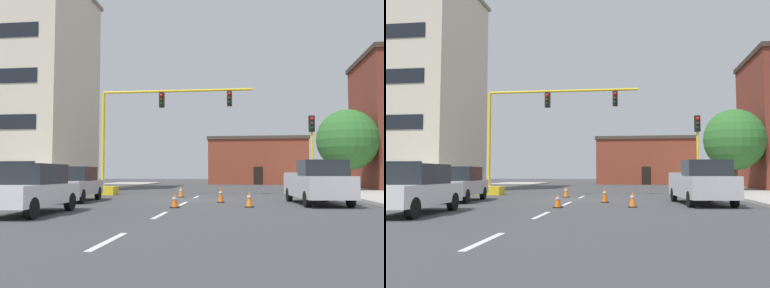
% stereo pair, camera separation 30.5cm
% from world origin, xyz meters
% --- Properties ---
extents(ground_plane, '(160.00, 160.00, 0.00)m').
position_xyz_m(ground_plane, '(0.00, 0.00, 0.00)').
color(ground_plane, '#424244').
extents(sidewalk_left, '(6.00, 56.00, 0.14)m').
position_xyz_m(sidewalk_left, '(-11.63, 8.00, 0.07)').
color(sidewalk_left, '#B2ADA3').
rests_on(sidewalk_left, ground_plane).
extents(sidewalk_right, '(6.00, 56.00, 0.14)m').
position_xyz_m(sidewalk_right, '(11.63, 8.00, 0.07)').
color(sidewalk_right, '#B2ADA3').
rests_on(sidewalk_right, ground_plane).
extents(lane_stripe_seg_0, '(0.16, 2.40, 0.01)m').
position_xyz_m(lane_stripe_seg_0, '(0.00, -14.00, 0.00)').
color(lane_stripe_seg_0, silver).
rests_on(lane_stripe_seg_0, ground_plane).
extents(lane_stripe_seg_1, '(0.16, 2.40, 0.01)m').
position_xyz_m(lane_stripe_seg_1, '(0.00, -8.50, 0.00)').
color(lane_stripe_seg_1, silver).
rests_on(lane_stripe_seg_1, ground_plane).
extents(lane_stripe_seg_2, '(0.16, 2.40, 0.01)m').
position_xyz_m(lane_stripe_seg_2, '(0.00, -3.00, 0.00)').
color(lane_stripe_seg_2, silver).
rests_on(lane_stripe_seg_2, ground_plane).
extents(lane_stripe_seg_3, '(0.16, 2.40, 0.01)m').
position_xyz_m(lane_stripe_seg_3, '(0.00, 2.50, 0.00)').
color(lane_stripe_seg_3, silver).
rests_on(lane_stripe_seg_3, ground_plane).
extents(building_tall_left, '(14.91, 10.40, 17.67)m').
position_xyz_m(building_tall_left, '(-18.29, 11.66, 8.85)').
color(building_tall_left, beige).
rests_on(building_tall_left, ground_plane).
extents(building_brick_center, '(12.60, 7.97, 6.02)m').
position_xyz_m(building_brick_center, '(4.54, 33.80, 3.02)').
color(building_brick_center, brown).
rests_on(building_brick_center, ground_plane).
extents(traffic_signal_gantry, '(10.69, 1.20, 6.83)m').
position_xyz_m(traffic_signal_gantry, '(-4.91, 4.26, 2.34)').
color(traffic_signal_gantry, yellow).
rests_on(traffic_signal_gantry, ground_plane).
extents(traffic_light_pole_right, '(0.32, 0.47, 4.80)m').
position_xyz_m(traffic_light_pole_right, '(6.82, 2.84, 3.53)').
color(traffic_light_pole_right, yellow).
rests_on(traffic_light_pole_right, ground_plane).
extents(tree_right_mid, '(4.69, 4.69, 6.33)m').
position_xyz_m(tree_right_mid, '(10.76, 11.06, 3.97)').
color(tree_right_mid, '#4C3823').
rests_on(tree_right_mid, ground_plane).
extents(pickup_truck_silver, '(2.50, 5.56, 1.99)m').
position_xyz_m(pickup_truck_silver, '(6.14, -2.69, 0.97)').
color(pickup_truck_silver, '#BCBCC1').
rests_on(pickup_truck_silver, ground_plane).
extents(sedan_white_near_left, '(1.94, 4.54, 1.74)m').
position_xyz_m(sedan_white_near_left, '(-4.52, -8.72, 0.89)').
color(sedan_white_near_left, white).
rests_on(sedan_white_near_left, ground_plane).
extents(sedan_silver_mid_left, '(2.24, 4.65, 1.74)m').
position_xyz_m(sedan_silver_mid_left, '(-5.68, -2.08, 0.89)').
color(sedan_silver_mid_left, '#B7B7BC').
rests_on(sedan_silver_mid_left, ground_plane).
extents(traffic_cone_roadside_a, '(0.36, 0.36, 0.69)m').
position_xyz_m(traffic_cone_roadside_a, '(3.04, -4.75, 0.34)').
color(traffic_cone_roadside_a, black).
rests_on(traffic_cone_roadside_a, ground_plane).
extents(traffic_cone_roadside_b, '(0.36, 0.36, 0.60)m').
position_xyz_m(traffic_cone_roadside_b, '(0.00, -5.43, 0.30)').
color(traffic_cone_roadside_b, black).
rests_on(traffic_cone_roadside_b, ground_plane).
extents(traffic_cone_roadside_c, '(0.36, 0.36, 0.65)m').
position_xyz_m(traffic_cone_roadside_c, '(-0.88, 2.11, 0.32)').
color(traffic_cone_roadside_c, black).
rests_on(traffic_cone_roadside_c, ground_plane).
extents(traffic_cone_roadside_d, '(0.36, 0.36, 0.76)m').
position_xyz_m(traffic_cone_roadside_d, '(1.71, -2.10, 0.37)').
color(traffic_cone_roadside_d, black).
rests_on(traffic_cone_roadside_d, ground_plane).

